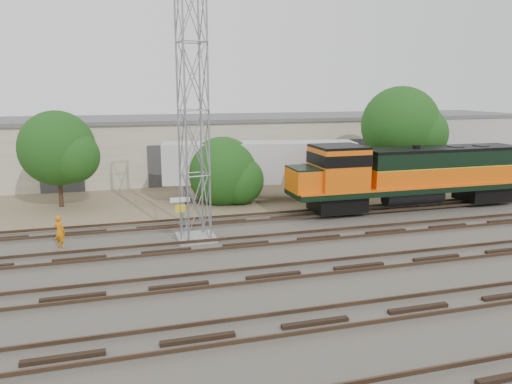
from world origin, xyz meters
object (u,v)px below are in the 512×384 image
object	(u,v)px
signal_tower	(193,115)
locomotive	(411,174)
semi_trailer	(264,164)
worker	(60,231)

from	to	relation	value
signal_tower	locomotive	bearing A→B (deg)	10.75
semi_trailer	locomotive	bearing A→B (deg)	-21.20
worker	semi_trailer	bearing A→B (deg)	-111.14
locomotive	signal_tower	size ratio (longest dim) A/B	1.28
locomotive	semi_trailer	bearing A→B (deg)	147.24
locomotive	worker	xyz separation A→B (m)	(-21.35, -2.21, -1.52)
semi_trailer	signal_tower	bearing A→B (deg)	-115.93
locomotive	worker	world-z (taller)	locomotive
worker	signal_tower	bearing A→B (deg)	-146.13
worker	locomotive	bearing A→B (deg)	-135.48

